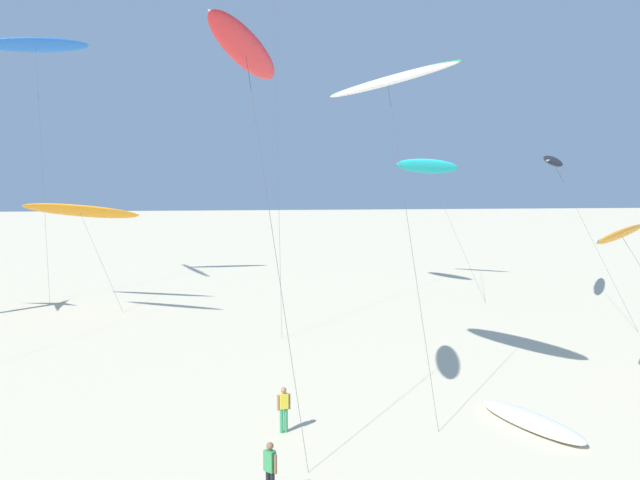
{
  "coord_description": "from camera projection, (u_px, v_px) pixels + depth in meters",
  "views": [
    {
      "loc": [
        -0.43,
        -1.75,
        9.51
      ],
      "look_at": [
        1.97,
        23.2,
        6.82
      ],
      "focal_mm": 38.09,
      "sensor_mm": 36.0,
      "label": 1
    }
  ],
  "objects": [
    {
      "name": "flying_kite_4",
      "position": [
        80.0,
        211.0,
        45.78
      ],
      "size": [
        8.56,
        4.07,
        7.39
      ],
      "color": "orange",
      "rests_on": "ground"
    },
    {
      "name": "flying_kite_8",
      "position": [
        621.0,
        234.0,
        30.09
      ],
      "size": [
        5.31,
        6.92,
        7.07
      ],
      "color": "orange",
      "rests_on": "ground"
    },
    {
      "name": "person_near_left",
      "position": [
        270.0,
        469.0,
        19.36
      ],
      "size": [
        0.39,
        0.38,
        1.73
      ],
      "color": "black",
      "rests_on": "ground"
    },
    {
      "name": "grounded_kite_0",
      "position": [
        531.0,
        421.0,
        24.95
      ],
      "size": [
        3.18,
        5.06,
        0.43
      ],
      "color": "white",
      "rests_on": "ground"
    },
    {
      "name": "flying_kite_5",
      "position": [
        388.0,
        81.0,
        26.37
      ],
      "size": [
        4.99,
        7.93,
        13.52
      ],
      "color": "white",
      "rests_on": "ground"
    },
    {
      "name": "flying_kite_10",
      "position": [
        245.0,
        49.0,
        22.5
      ],
      "size": [
        3.32,
        6.61,
        14.45
      ],
      "color": "red",
      "rests_on": "ground"
    },
    {
      "name": "flying_kite_7",
      "position": [
        554.0,
        161.0,
        46.47
      ],
      "size": [
        5.32,
        12.53,
        10.49
      ],
      "color": "black",
      "rests_on": "ground"
    },
    {
      "name": "person_far_watcher",
      "position": [
        284.0,
        408.0,
        24.34
      ],
      "size": [
        0.5,
        0.27,
        1.68
      ],
      "color": "#338E56",
      "rests_on": "ground"
    },
    {
      "name": "flying_kite_0",
      "position": [
        36.0,
        45.0,
        50.33
      ],
      "size": [
        7.77,
        5.93,
        19.23
      ],
      "color": "blue",
      "rests_on": "ground"
    },
    {
      "name": "flying_kite_1",
      "position": [
        427.0,
        166.0,
        55.1
      ],
      "size": [
        5.08,
        10.34,
        10.44
      ],
      "color": "#19B2B7",
      "rests_on": "ground"
    }
  ]
}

